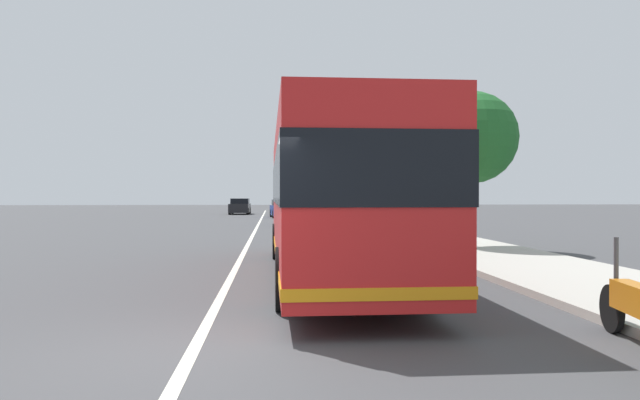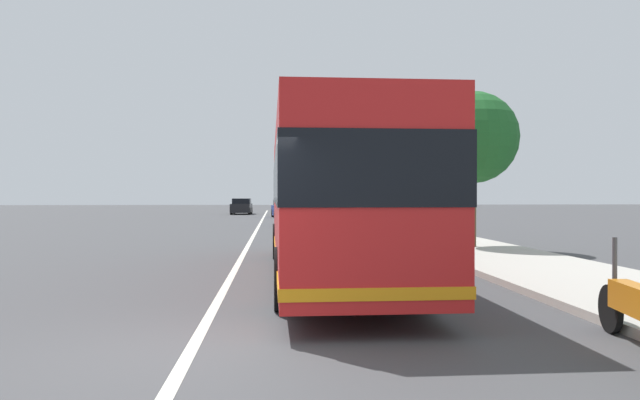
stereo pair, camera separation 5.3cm
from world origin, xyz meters
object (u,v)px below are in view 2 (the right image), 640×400
(car_oncoming, at_px, (304,214))
(roadside_tree_far_block, at_px, (394,137))
(roadside_tree_mid_block, at_px, (472,138))
(car_side_street, at_px, (283,209))
(car_ahead_same_lane, at_px, (242,207))
(coach_bus, at_px, (330,195))

(car_oncoming, height_order, roadside_tree_far_block, roadside_tree_far_block)
(roadside_tree_mid_block, distance_m, roadside_tree_far_block, 8.16)
(car_oncoming, xyz_separation_m, roadside_tree_mid_block, (-17.48, -4.61, 3.01))
(car_side_street, relative_size, roadside_tree_far_block, 0.79)
(car_side_street, relative_size, car_ahead_same_lane, 1.01)
(car_oncoming, bearing_deg, car_side_street, 3.12)
(car_ahead_same_lane, distance_m, roadside_tree_far_block, 32.32)
(car_oncoming, bearing_deg, roadside_tree_far_block, -160.60)
(car_oncoming, height_order, roadside_tree_mid_block, roadside_tree_mid_block)
(car_oncoming, bearing_deg, coach_bus, 176.51)
(car_side_street, bearing_deg, roadside_tree_mid_block, -173.29)
(car_ahead_same_lane, height_order, roadside_tree_far_block, roadside_tree_far_block)
(car_side_street, height_order, roadside_tree_mid_block, roadside_tree_mid_block)
(coach_bus, bearing_deg, roadside_tree_mid_block, -42.84)
(car_ahead_same_lane, bearing_deg, roadside_tree_mid_block, 15.19)
(coach_bus, height_order, car_ahead_same_lane, coach_bus)
(car_side_street, height_order, roadside_tree_far_block, roadside_tree_far_block)
(coach_bus, relative_size, car_side_street, 2.57)
(car_ahead_same_lane, xyz_separation_m, roadside_tree_far_block, (-30.87, -8.78, 3.80))
(coach_bus, distance_m, car_ahead_same_lane, 44.86)
(roadside_tree_far_block, bearing_deg, car_side_street, 12.49)
(car_ahead_same_lane, bearing_deg, roadside_tree_far_block, 17.08)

